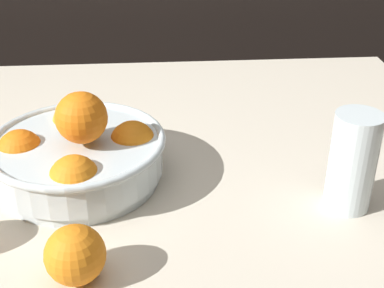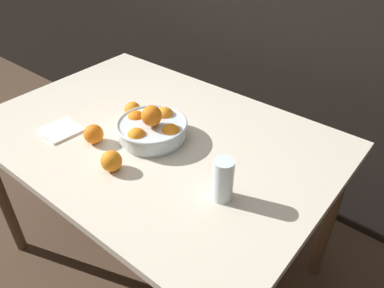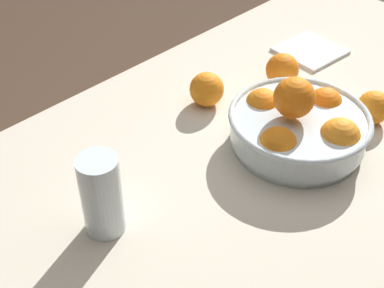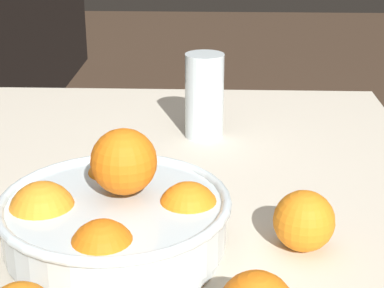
# 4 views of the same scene
# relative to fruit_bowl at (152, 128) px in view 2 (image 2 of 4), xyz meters

# --- Properties ---
(ground_plane) EXTENTS (12.00, 12.00, 0.00)m
(ground_plane) POSITION_rel_fruit_bowl_xyz_m (-0.02, 0.03, -0.82)
(ground_plane) COLOR #4C3828
(dining_table) EXTENTS (1.38, 0.96, 0.78)m
(dining_table) POSITION_rel_fruit_bowl_xyz_m (-0.02, 0.03, -0.12)
(dining_table) COLOR beige
(dining_table) RESTS_ON ground_plane
(fruit_bowl) EXTENTS (0.27, 0.27, 0.15)m
(fruit_bowl) POSITION_rel_fruit_bowl_xyz_m (0.00, 0.00, 0.00)
(fruit_bowl) COLOR silver
(fruit_bowl) RESTS_ON dining_table
(juice_glass) EXTENTS (0.07, 0.07, 0.15)m
(juice_glass) POSITION_rel_fruit_bowl_xyz_m (0.39, -0.10, 0.02)
(juice_glass) COLOR #F4A314
(juice_glass) RESTS_ON dining_table
(orange_loose_near_bowl) EXTENTS (0.07, 0.07, 0.07)m
(orange_loose_near_bowl) POSITION_rel_fruit_bowl_xyz_m (-0.15, -0.16, -0.01)
(orange_loose_near_bowl) COLOR orange
(orange_loose_near_bowl) RESTS_ON dining_table
(orange_loose_front) EXTENTS (0.07, 0.07, 0.07)m
(orange_loose_front) POSITION_rel_fruit_bowl_xyz_m (-0.17, 0.06, -0.01)
(orange_loose_front) COLOR orange
(orange_loose_front) RESTS_ON dining_table
(orange_loose_aside) EXTENTS (0.07, 0.07, 0.07)m
(orange_loose_aside) POSITION_rel_fruit_bowl_xyz_m (0.02, -0.22, -0.01)
(orange_loose_aside) COLOR orange
(orange_loose_aside) RESTS_ON dining_table
(napkin) EXTENTS (0.15, 0.15, 0.01)m
(napkin) POSITION_rel_fruit_bowl_xyz_m (-0.32, -0.19, -0.04)
(napkin) COLOR white
(napkin) RESTS_ON dining_table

